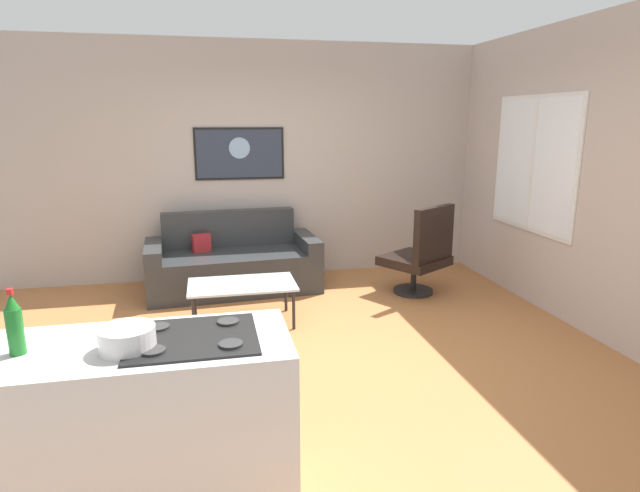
{
  "coord_description": "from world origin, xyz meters",
  "views": [
    {
      "loc": [
        -0.71,
        -3.99,
        1.91
      ],
      "look_at": [
        0.33,
        0.9,
        0.7
      ],
      "focal_mm": 29.62,
      "sensor_mm": 36.0,
      "label": 1
    }
  ],
  "objects": [
    {
      "name": "ground",
      "position": [
        0.0,
        0.0,
        -0.02
      ],
      "size": [
        6.4,
        6.4,
        0.04
      ],
      "primitive_type": "cube",
      "color": "#AF6C3B"
    },
    {
      "name": "back_wall",
      "position": [
        0.0,
        2.42,
        1.4
      ],
      "size": [
        6.4,
        0.05,
        2.8
      ],
      "primitive_type": "cube",
      "color": "#B4A79D",
      "rests_on": "ground"
    },
    {
      "name": "right_wall",
      "position": [
        2.62,
        0.3,
        1.4
      ],
      "size": [
        0.05,
        6.4,
        2.8
      ],
      "primitive_type": "cube",
      "color": "#B9A99F",
      "rests_on": "ground"
    },
    {
      "name": "couch",
      "position": [
        -0.47,
        1.88,
        0.29
      ],
      "size": [
        1.95,
        0.98,
        0.87
      ],
      "color": "#2C2F30",
      "rests_on": "ground"
    },
    {
      "name": "coffee_table",
      "position": [
        -0.44,
        0.8,
        0.37
      ],
      "size": [
        1.0,
        0.59,
        0.4
      ],
      "color": "silver",
      "rests_on": "ground"
    },
    {
      "name": "armchair",
      "position": [
        1.55,
        1.25,
        0.47
      ],
      "size": [
        0.86,
        0.85,
        1.01
      ],
      "color": "black",
      "rests_on": "ground"
    },
    {
      "name": "kitchen_counter",
      "position": [
        -1.07,
        -1.59,
        0.45
      ],
      "size": [
        1.43,
        0.63,
        0.92
      ],
      "color": "silver",
      "rests_on": "ground"
    },
    {
      "name": "soda_bottle",
      "position": [
        -1.57,
        -1.6,
        1.03
      ],
      "size": [
        0.07,
        0.07,
        0.3
      ],
      "color": "#1C6E23",
      "rests_on": "kitchen_counter"
    },
    {
      "name": "mixing_bowl",
      "position": [
        -1.1,
        -1.66,
        0.95
      ],
      "size": [
        0.25,
        0.25,
        0.11
      ],
      "color": "silver",
      "rests_on": "kitchen_counter"
    },
    {
      "name": "wall_painting",
      "position": [
        -0.32,
        2.38,
        1.51
      ],
      "size": [
        1.05,
        0.03,
        0.61
      ],
      "color": "black"
    },
    {
      "name": "window",
      "position": [
        2.59,
        0.9,
        1.45
      ],
      "size": [
        0.03,
        1.4,
        1.39
      ],
      "color": "silver"
    }
  ]
}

